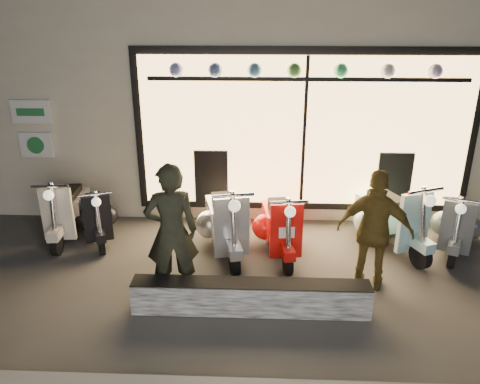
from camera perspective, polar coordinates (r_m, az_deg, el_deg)
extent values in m
plane|color=#383533|center=(6.36, 1.31, -10.87)|extent=(40.00, 40.00, 0.00)
cube|color=beige|center=(10.47, 1.98, 13.76)|extent=(10.00, 6.00, 4.00)
cube|color=black|center=(7.62, 7.79, 7.20)|extent=(5.45, 0.06, 2.65)
cube|color=#FFBF6B|center=(7.58, 7.82, 7.13)|extent=(5.20, 0.04, 2.40)
cube|color=black|center=(7.38, 8.19, 13.46)|extent=(4.90, 0.06, 0.06)
cube|color=white|center=(8.35, -24.13, 8.92)|extent=(0.65, 0.04, 0.38)
cube|color=white|center=(8.47, -23.57, 5.30)|extent=(0.55, 0.04, 0.42)
cube|color=black|center=(5.71, 1.30, -12.66)|extent=(2.82, 0.28, 0.40)
cylinder|color=black|center=(6.43, -0.67, -8.56)|extent=(0.19, 0.38, 0.37)
cylinder|color=black|center=(7.37, -2.16, -4.44)|extent=(0.21, 0.39, 0.37)
cube|color=silver|center=(6.43, -1.04, -4.33)|extent=(0.50, 0.19, 0.88)
cube|color=silver|center=(7.18, -2.06, -3.19)|extent=(0.61, 0.84, 0.49)
cube|color=black|center=(6.96, -1.95, -1.30)|extent=(0.43, 0.66, 0.13)
sphere|color=#FFF2CC|center=(6.05, -0.68, -1.71)|extent=(0.19, 0.19, 0.16)
cylinder|color=black|center=(6.48, 5.85, -8.61)|extent=(0.14, 0.34, 0.33)
cylinder|color=black|center=(7.33, 4.46, -4.78)|extent=(0.16, 0.35, 0.33)
cube|color=red|center=(6.47, 5.64, -4.75)|extent=(0.46, 0.13, 0.81)
cube|color=red|center=(7.15, 4.63, -3.64)|extent=(0.50, 0.74, 0.45)
cube|color=black|center=(6.95, 4.83, -1.92)|extent=(0.34, 0.58, 0.12)
sphere|color=#FFF2CC|center=(6.12, 6.13, -2.42)|extent=(0.17, 0.17, 0.15)
cylinder|color=black|center=(7.23, -16.54, -6.21)|extent=(0.20, 0.31, 0.30)
cylinder|color=black|center=(8.03, -17.16, -3.43)|extent=(0.22, 0.32, 0.30)
cube|color=black|center=(7.26, -16.97, -3.14)|extent=(0.40, 0.22, 0.73)
cube|color=black|center=(7.88, -17.25, -2.45)|extent=(0.59, 0.72, 0.41)
cube|color=black|center=(7.70, -17.39, -1.02)|extent=(0.42, 0.55, 0.11)
sphere|color=#FFF2CC|center=(6.94, -17.13, -1.18)|extent=(0.17, 0.17, 0.13)
cylinder|color=black|center=(7.43, -21.44, -5.94)|extent=(0.13, 0.35, 0.34)
cylinder|color=black|center=(8.28, -19.37, -2.78)|extent=(0.15, 0.35, 0.34)
cube|color=beige|center=(7.45, -21.35, -2.53)|extent=(0.46, 0.11, 0.82)
cube|color=beige|center=(8.12, -19.74, -1.72)|extent=(0.48, 0.73, 0.46)
cube|color=black|center=(7.93, -20.18, -0.14)|extent=(0.33, 0.58, 0.12)
sphere|color=#FFF2CC|center=(7.11, -22.30, -0.37)|extent=(0.16, 0.16, 0.15)
cylinder|color=black|center=(7.05, 21.14, -7.28)|extent=(0.24, 0.38, 0.37)
cylinder|color=black|center=(7.78, 16.08, -3.86)|extent=(0.26, 0.39, 0.37)
cube|color=#94CAD2|center=(7.02, 20.41, -3.48)|extent=(0.49, 0.26, 0.88)
cube|color=#94CAD2|center=(7.61, 16.71, -2.64)|extent=(0.71, 0.87, 0.49)
cube|color=black|center=(7.42, 17.44, -0.83)|extent=(0.51, 0.67, 0.13)
sphere|color=#FFF2CC|center=(6.70, 22.14, -1.00)|extent=(0.21, 0.21, 0.16)
cylinder|color=black|center=(7.24, 24.40, -7.22)|extent=(0.22, 0.33, 0.32)
cylinder|color=black|center=(8.10, 24.76, -4.24)|extent=(0.23, 0.34, 0.32)
cube|color=slate|center=(7.26, 24.93, -3.96)|extent=(0.42, 0.23, 0.77)
cube|color=slate|center=(7.93, 24.95, -3.22)|extent=(0.63, 0.76, 0.43)
cube|color=black|center=(7.74, 25.22, -1.71)|extent=(0.45, 0.59, 0.11)
sphere|color=#FFF2CC|center=(6.93, 25.32, -1.88)|extent=(0.19, 0.19, 0.14)
imported|color=black|center=(5.73, -8.34, -4.88)|extent=(0.71, 0.54, 1.76)
imported|color=brown|center=(6.12, 16.13, -4.58)|extent=(1.01, 0.65, 1.60)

